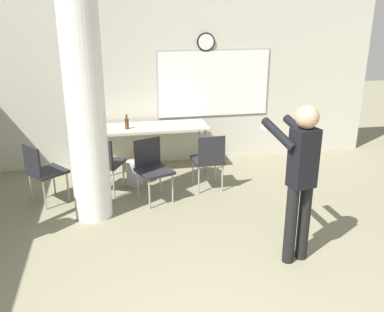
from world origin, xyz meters
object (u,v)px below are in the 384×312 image
Objects in this scene: chair_table_front at (152,166)px; chair_near_pillar at (42,169)px; chair_table_left at (104,161)px; chair_table_right at (209,158)px; bottle_on_table at (127,123)px; folding_table at (149,129)px; person_playing_side at (300,172)px.

chair_near_pillar is at bearing 174.06° from chair_table_front.
chair_table_right is at bearing -5.57° from chair_table_left.
bottle_on_table reaches higher than chair_table_left.
bottle_on_table is 1.11m from chair_table_front.
folding_table is 2.17× the size of chair_table_left.
chair_near_pillar and chair_table_right have the same top height.
chair_table_right is (1.52, -0.15, 0.00)m from chair_table_left.
person_playing_side reaches higher than folding_table.
bottle_on_table is at bearing -165.91° from folding_table.
bottle_on_table is 0.27× the size of chair_table_left.
chair_table_left is (-0.73, -0.78, -0.21)m from folding_table.
chair_near_pillar is 2.34m from chair_table_right.
chair_table_left and chair_near_pillar have the same top height.
bottle_on_table is at bearing 105.56° from chair_table_front.
folding_table is at bearing 14.09° from bottle_on_table.
chair_near_pillar is (-0.83, -0.17, 0.00)m from chair_table_left.
person_playing_side reaches higher than chair_table_right.
chair_table_right is at bearing 11.48° from chair_table_front.
bottle_on_table is at bearing 35.45° from chair_near_pillar.
folding_table is 1.84m from chair_near_pillar.
chair_table_front is at bearing -5.94° from chair_near_pillar.
bottle_on_table is (-0.35, -0.09, 0.14)m from folding_table.
bottle_on_table is 3.25m from person_playing_side.
person_playing_side is at bearing -76.09° from chair_table_right.
bottle_on_table reaches higher than chair_table_front.
chair_table_front is 0.51× the size of person_playing_side.
chair_table_left is at bearing 133.36° from person_playing_side.
chair_table_left and chair_table_right have the same top height.
chair_table_left is 2.96m from person_playing_side.
bottle_on_table is 0.27× the size of chair_table_right.
folding_table is 3.18m from person_playing_side.
chair_near_pillar reaches higher than folding_table.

